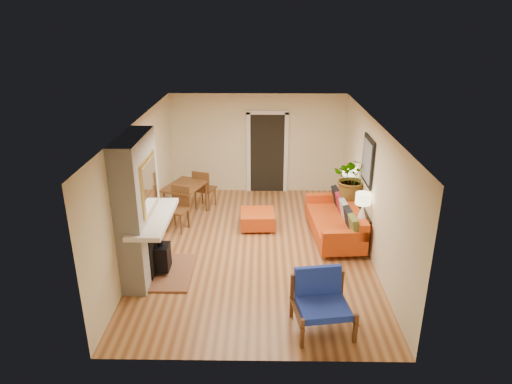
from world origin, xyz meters
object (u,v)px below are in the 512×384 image
(blue_chair, at_px, (321,298))
(lamp_far, at_px, (349,176))
(sofa, at_px, (338,221))
(houseplant, at_px, (353,178))
(ottoman, at_px, (258,219))
(console_table, at_px, (354,210))
(lamp_near, at_px, (363,203))
(dining_table, at_px, (188,192))

(blue_chair, distance_m, lamp_far, 4.03)
(sofa, relative_size, lamp_far, 4.00)
(sofa, relative_size, houseplant, 2.24)
(ottoman, distance_m, console_table, 2.10)
(houseplant, bearing_deg, lamp_far, 88.86)
(lamp_near, relative_size, houseplant, 0.56)
(console_table, relative_size, lamp_far, 3.43)
(blue_chair, bearing_deg, lamp_near, 65.52)
(lamp_near, distance_m, houseplant, 1.05)
(ottoman, distance_m, blue_chair, 3.53)
(console_table, distance_m, lamp_near, 0.91)
(dining_table, bearing_deg, sofa, -15.83)
(ottoman, relative_size, houseplant, 0.80)
(blue_chair, bearing_deg, sofa, 76.53)
(blue_chair, relative_size, dining_table, 0.52)
(houseplant, bearing_deg, ottoman, 179.01)
(console_table, height_order, houseplant, houseplant)
(sofa, bearing_deg, dining_table, 164.17)
(blue_chair, xyz_separation_m, console_table, (1.05, 3.07, 0.10))
(blue_chair, height_order, lamp_far, lamp_far)
(ottoman, distance_m, lamp_near, 2.46)
(sofa, relative_size, blue_chair, 2.26)
(console_table, bearing_deg, houseplant, 92.11)
(blue_chair, xyz_separation_m, lamp_near, (1.05, 2.30, 0.59))
(ottoman, height_order, houseplant, houseplant)
(ottoman, xyz_separation_m, lamp_near, (2.05, -1.07, 0.85))
(blue_chair, bearing_deg, dining_table, 123.62)
(lamp_near, height_order, lamp_far, same)
(houseplant, bearing_deg, sofa, -131.14)
(houseplant, bearing_deg, lamp_near, -89.45)
(dining_table, height_order, lamp_far, lamp_far)
(houseplant, bearing_deg, blue_chair, -107.27)
(blue_chair, xyz_separation_m, houseplant, (1.04, 3.34, 0.73))
(lamp_far, height_order, houseplant, houseplant)
(dining_table, xyz_separation_m, lamp_near, (3.65, -1.60, 0.42))
(houseplant, bearing_deg, console_table, -87.89)
(dining_table, distance_m, houseplant, 3.72)
(dining_table, relative_size, lamp_far, 3.43)
(sofa, distance_m, lamp_near, 1.02)
(sofa, bearing_deg, houseplant, 48.86)
(blue_chair, bearing_deg, houseplant, 72.73)
(dining_table, bearing_deg, houseplant, -8.79)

